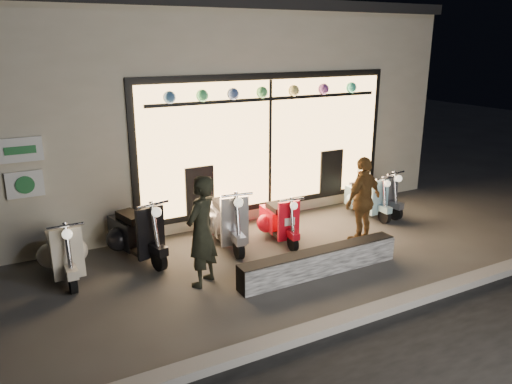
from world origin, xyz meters
TOP-DOWN VIEW (x-y plane):
  - ground at (0.00, 0.00)m, footprint 40.00×40.00m
  - kerb at (0.00, -2.00)m, footprint 40.00×0.25m
  - shop_building at (0.00, 4.98)m, footprint 10.20×6.23m
  - graffiti_barrier at (0.21, -0.65)m, footprint 2.73×0.28m
  - scooter_silver at (-0.51, 1.21)m, footprint 0.61×1.48m
  - scooter_red at (0.40, 0.93)m, footprint 0.48×1.23m
  - scooter_black at (-2.10, 1.38)m, footprint 0.69×1.47m
  - scooter_cream at (-3.23, 1.22)m, footprint 0.44×1.35m
  - scooter_blue at (2.65, 1.21)m, footprint 0.39×1.22m
  - scooter_grey at (2.90, 1.29)m, footprint 0.50×1.31m
  - man at (-1.49, -0.09)m, footprint 0.72×0.68m
  - woman at (1.61, 0.05)m, footprint 0.98×0.60m

SIDE VIEW (x-z plane):
  - ground at x=0.00m, z-range 0.00..0.00m
  - kerb at x=0.00m, z-range 0.00..0.12m
  - graffiti_barrier at x=0.21m, z-range 0.00..0.40m
  - scooter_red at x=0.40m, z-range -0.09..0.79m
  - scooter_blue at x=2.65m, z-range -0.09..0.79m
  - scooter_grey at x=2.90m, z-range -0.09..0.84m
  - scooter_cream at x=-3.23m, z-range -0.10..0.88m
  - scooter_black at x=-2.10m, z-range -0.10..0.94m
  - scooter_silver at x=-0.51m, z-range -0.10..0.95m
  - woman at x=1.61m, z-range 0.00..1.56m
  - man at x=-1.49m, z-range 0.00..1.65m
  - shop_building at x=0.00m, z-range 0.00..4.20m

